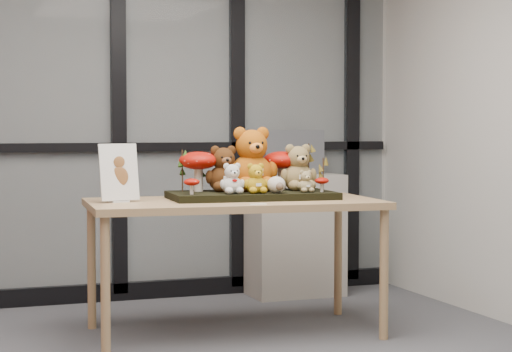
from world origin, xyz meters
name	(u,v)px	position (x,y,z in m)	size (l,w,h in m)	color
room_shell	(130,6)	(0.00, 0.00, 1.68)	(5.00, 5.00, 5.00)	#B4B2AA
glass_partition	(51,92)	(0.00, 2.47, 1.42)	(4.90, 0.06, 2.78)	#2D383F
display_table	(234,211)	(0.86, 1.22, 0.70)	(1.70, 0.94, 0.77)	#A67E5A
diorama_tray	(252,195)	(0.98, 1.27, 0.79)	(0.94, 0.47, 0.04)	black
bear_pooh_yellow	(251,156)	(1.01, 1.37, 1.02)	(0.32, 0.29, 0.41)	#B2550D
bear_brown_medium	(223,166)	(0.84, 1.37, 0.96)	(0.22, 0.20, 0.29)	#41220C
bear_tan_back	(298,165)	(1.29, 1.32, 0.96)	(0.23, 0.21, 0.30)	olive
bear_small_yellow	(256,177)	(0.96, 1.14, 0.91)	(0.14, 0.13, 0.19)	#BD9012
bear_white_bow	(232,177)	(0.82, 1.16, 0.91)	(0.15, 0.13, 0.19)	silver
bear_beige_small	(306,180)	(1.26, 1.13, 0.88)	(0.11, 0.10, 0.14)	#9F8C5B
plush_cream_hedgehog	(276,184)	(1.07, 1.12, 0.86)	(0.08, 0.07, 0.11)	beige
mushroom_back_left	(199,169)	(0.70, 1.41, 0.94)	(0.23, 0.23, 0.26)	#9D0D05
mushroom_back_right	(282,168)	(1.22, 1.41, 0.94)	(0.23, 0.23, 0.25)	#9D0D05
mushroom_front_left	(192,186)	(0.60, 1.18, 0.86)	(0.09, 0.09, 0.10)	#9D0D05
mushroom_front_right	(322,184)	(1.36, 1.13, 0.86)	(0.08, 0.08, 0.09)	#9D0D05
sprig_green_far_left	(182,171)	(0.61, 1.43, 0.93)	(0.05, 0.05, 0.24)	#133A0D
sprig_green_mid_left	(201,173)	(0.73, 1.47, 0.92)	(0.05, 0.05, 0.21)	#133A0D
sprig_dry_far_right	(309,166)	(1.37, 1.35, 0.95)	(0.05, 0.05, 0.28)	brown
sprig_dry_mid_right	(323,174)	(1.41, 1.22, 0.91)	(0.05, 0.05, 0.19)	brown
sprig_green_centre	(228,174)	(0.90, 1.47, 0.90)	(0.05, 0.05, 0.19)	#133A0D
sign_holder	(119,175)	(0.21, 1.29, 0.92)	(0.23, 0.11, 0.32)	silver
label_card	(258,204)	(0.88, 0.89, 0.77)	(0.09, 0.03, 0.00)	white
cabinet	(295,235)	(1.65, 2.24, 0.43)	(0.64, 0.37, 0.85)	gray
monitor	(294,152)	(1.65, 2.26, 1.01)	(0.44, 0.05, 0.31)	#4C4E53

